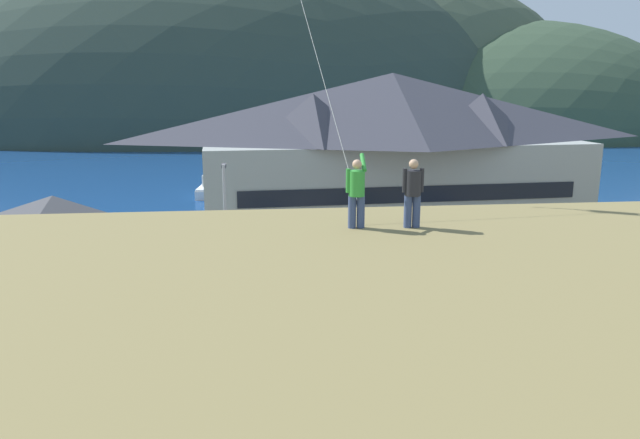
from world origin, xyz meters
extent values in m
plane|color=#66604C|center=(0.00, 0.00, 0.00)|extent=(600.00, 600.00, 0.00)
cube|color=gray|center=(0.00, 5.00, 0.05)|extent=(40.00, 20.00, 0.10)
cube|color=navy|center=(0.00, 60.00, 0.01)|extent=(360.00, 84.00, 0.03)
ellipsoid|color=#2D3D33|center=(-7.78, 115.90, 0.00)|extent=(143.34, 72.14, 79.69)
ellipsoid|color=#42513D|center=(29.29, 119.09, 0.00)|extent=(97.20, 56.52, 74.16)
ellipsoid|color=#334733|center=(59.03, 116.14, 0.00)|extent=(82.56, 73.56, 50.89)
cube|color=#999E99|center=(7.83, 22.29, 3.47)|extent=(28.00, 12.54, 6.94)
cube|color=black|center=(8.18, 16.87, 3.82)|extent=(23.20, 1.60, 1.10)
pyramid|color=#3D3D47|center=(7.83, 22.29, 9.37)|extent=(29.70, 13.73, 4.85)
pyramid|color=#3D3D47|center=(1.81, 20.01, 8.66)|extent=(6.30, 6.30, 3.40)
pyramid|color=#3D3D47|center=(14.09, 20.81, 8.66)|extent=(6.30, 6.30, 3.40)
cube|color=#338475|center=(-11.95, 8.21, 1.96)|extent=(7.98, 5.95, 3.92)
pyramid|color=#47474C|center=(-11.95, 8.21, 4.82)|extent=(8.63, 6.53, 1.79)
cube|color=black|center=(-12.25, 5.64, 1.37)|extent=(1.10, 0.19, 2.74)
cube|color=#70604C|center=(-3.11, 35.71, 0.35)|extent=(3.20, 14.07, 0.70)
cube|color=silver|center=(-6.65, 39.68, 0.45)|extent=(3.11, 7.69, 0.90)
cube|color=white|center=(-6.65, 39.68, 0.98)|extent=(3.02, 7.45, 0.16)
cube|color=silver|center=(-6.71, 39.13, 1.61)|extent=(1.89, 2.40, 1.10)
cube|color=slate|center=(-0.54, 5.44, 0.82)|extent=(4.21, 1.83, 0.80)
cube|color=#5B5B5F|center=(-0.39, 5.43, 1.57)|extent=(2.11, 1.62, 0.70)
cube|color=black|center=(-0.39, 5.43, 1.54)|extent=(2.15, 1.65, 0.32)
cylinder|color=black|center=(-1.90, 6.36, 0.42)|extent=(0.64, 0.22, 0.64)
cylinder|color=black|center=(-1.91, 4.53, 0.42)|extent=(0.64, 0.22, 0.64)
cylinder|color=black|center=(0.83, 6.34, 0.42)|extent=(0.64, 0.22, 0.64)
cylinder|color=black|center=(0.82, 4.51, 0.42)|extent=(0.64, 0.22, 0.64)
cube|color=silver|center=(-6.10, 6.29, 0.82)|extent=(4.24, 1.89, 0.80)
cube|color=beige|center=(-6.25, 6.30, 1.57)|extent=(2.13, 1.64, 0.70)
cube|color=black|center=(-6.25, 6.30, 1.54)|extent=(2.18, 1.68, 0.32)
cylinder|color=black|center=(-4.75, 5.35, 0.42)|extent=(0.64, 0.23, 0.64)
cylinder|color=black|center=(-4.71, 7.18, 0.42)|extent=(0.64, 0.23, 0.64)
cylinder|color=black|center=(-7.48, 5.40, 0.42)|extent=(0.64, 0.23, 0.64)
cylinder|color=black|center=(-7.44, 7.24, 0.42)|extent=(0.64, 0.23, 0.64)
cube|color=navy|center=(14.41, 5.67, 0.82)|extent=(4.29, 2.02, 0.80)
cube|color=navy|center=(14.26, 5.66, 1.57)|extent=(2.18, 1.71, 0.70)
cube|color=black|center=(14.26, 5.66, 1.54)|extent=(2.23, 1.74, 0.32)
cylinder|color=black|center=(15.82, 4.83, 0.42)|extent=(0.65, 0.25, 0.64)
cylinder|color=black|center=(15.73, 6.66, 0.42)|extent=(0.65, 0.25, 0.64)
cylinder|color=black|center=(13.10, 4.68, 0.42)|extent=(0.65, 0.25, 0.64)
cylinder|color=black|center=(13.00, 6.51, 0.42)|extent=(0.65, 0.25, 0.64)
cube|color=black|center=(7.87, 5.92, 0.82)|extent=(4.24, 1.89, 0.80)
cube|color=black|center=(8.02, 5.92, 1.57)|extent=(2.14, 1.65, 0.70)
cube|color=black|center=(8.02, 5.92, 1.54)|extent=(2.18, 1.68, 0.32)
cylinder|color=black|center=(6.48, 6.80, 0.42)|extent=(0.64, 0.23, 0.64)
cylinder|color=black|center=(6.53, 4.97, 0.42)|extent=(0.64, 0.23, 0.64)
cylinder|color=black|center=(9.21, 6.87, 0.42)|extent=(0.64, 0.23, 0.64)
cylinder|color=black|center=(9.25, 5.03, 0.42)|extent=(0.64, 0.23, 0.64)
cylinder|color=#ADADB2|center=(-3.87, 10.50, 3.45)|extent=(0.16, 0.16, 6.70)
cube|color=#4C4C51|center=(-3.87, 10.85, 6.70)|extent=(0.24, 0.70, 0.20)
cylinder|color=#384770|center=(0.30, -6.56, 7.77)|extent=(0.20, 0.20, 0.82)
cylinder|color=#384770|center=(0.52, -6.56, 7.77)|extent=(0.20, 0.20, 0.82)
cylinder|color=green|center=(0.41, -6.56, 8.50)|extent=(0.40, 0.40, 0.64)
sphere|color=tan|center=(0.41, -6.56, 8.98)|extent=(0.24, 0.24, 0.24)
cylinder|color=green|center=(0.60, -6.39, 9.00)|extent=(0.13, 0.56, 0.43)
cylinder|color=green|center=(0.19, -6.55, 8.57)|extent=(0.11, 0.11, 0.60)
cylinder|color=#384770|center=(1.71, -6.66, 7.77)|extent=(0.20, 0.20, 0.82)
cylinder|color=#384770|center=(1.93, -6.66, 7.77)|extent=(0.20, 0.20, 0.82)
cylinder|color=#232328|center=(1.82, -6.66, 8.50)|extent=(0.40, 0.40, 0.64)
sphere|color=tan|center=(1.82, -6.66, 8.98)|extent=(0.24, 0.24, 0.24)
cylinder|color=#232328|center=(1.60, -6.66, 8.57)|extent=(0.11, 0.11, 0.60)
cylinder|color=#232328|center=(2.04, -6.66, 8.57)|extent=(0.11, 0.11, 0.60)
cylinder|color=silver|center=(-0.62, -3.08, 13.01)|extent=(2.58, 6.49, 11.31)
camera|label=1|loc=(-2.03, -20.98, 10.88)|focal=33.19mm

